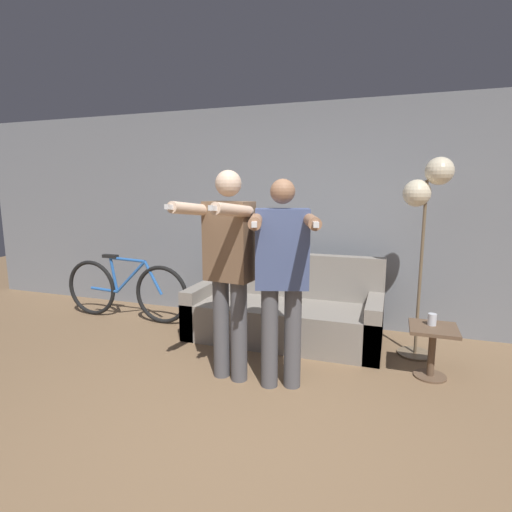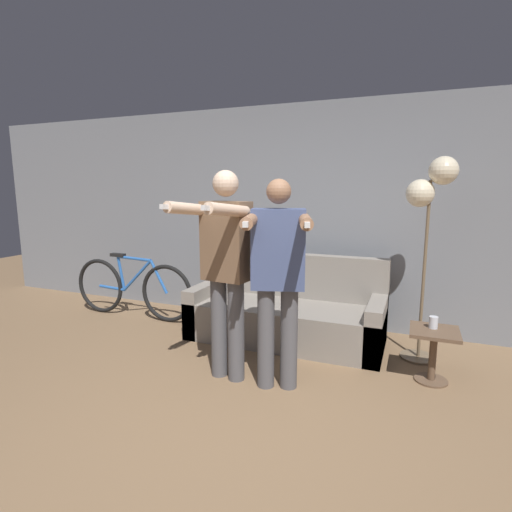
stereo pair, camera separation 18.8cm
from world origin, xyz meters
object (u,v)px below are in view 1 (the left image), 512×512
(floor_lamp, at_px, (427,197))
(bicycle, at_px, (125,290))
(couch, at_px, (284,314))
(side_table, at_px, (432,342))
(cup, at_px, (432,319))
(person_right, at_px, (282,271))
(cat, at_px, (246,245))
(person_left, at_px, (228,263))

(floor_lamp, relative_size, bicycle, 1.09)
(couch, bearing_deg, floor_lamp, -0.54)
(bicycle, bearing_deg, side_table, -7.58)
(cup, distance_m, bicycle, 3.52)
(person_right, relative_size, cup, 16.67)
(side_table, xyz_separation_m, bicycle, (-3.50, 0.47, 0.05))
(floor_lamp, height_order, side_table, floor_lamp)
(bicycle, bearing_deg, cup, -6.93)
(side_table, xyz_separation_m, cup, (-0.01, 0.04, 0.19))
(person_right, distance_m, bicycle, 2.62)
(cat, bearing_deg, couch, -28.45)
(couch, xyz_separation_m, person_right, (0.26, -1.07, 0.70))
(bicycle, bearing_deg, person_right, -24.66)
(cat, xyz_separation_m, bicycle, (-1.50, -0.31, -0.59))
(couch, height_order, bicycle, couch)
(person_right, bearing_deg, side_table, 9.48)
(floor_lamp, distance_m, bicycle, 3.60)
(couch, relative_size, floor_lamp, 1.08)
(person_left, xyz_separation_m, cup, (1.64, 0.64, -0.51))
(person_right, xyz_separation_m, bicycle, (-2.31, 1.06, -0.60))
(couch, relative_size, person_left, 1.16)
(person_right, bearing_deg, bicycle, 138.22)
(cat, height_order, bicycle, cat)
(side_table, bearing_deg, person_left, -160.14)
(cup, bearing_deg, couch, 163.21)
(person_left, relative_size, floor_lamp, 0.93)
(bicycle, bearing_deg, floor_lamp, -0.04)
(cat, xyz_separation_m, cup, (1.99, -0.73, -0.46))
(person_right, xyz_separation_m, side_table, (1.19, 0.60, -0.66))
(cat, xyz_separation_m, floor_lamp, (1.90, -0.31, 0.58))
(couch, height_order, person_left, person_left)
(cat, relative_size, side_table, 1.16)
(couch, height_order, cup, couch)
(person_right, height_order, side_table, person_right)
(floor_lamp, bearing_deg, couch, 179.46)
(bicycle, bearing_deg, cat, 11.52)
(couch, height_order, cat, cat)
(couch, distance_m, floor_lamp, 1.86)
(person_left, distance_m, floor_lamp, 1.95)
(person_right, height_order, cup, person_right)
(couch, height_order, person_right, person_right)
(side_table, bearing_deg, couch, 161.84)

